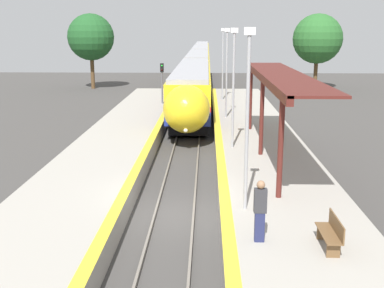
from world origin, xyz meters
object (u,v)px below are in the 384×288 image
platform_bench (332,232)px  lamppost_far (227,68)px  train (199,60)px  lamppost_near (248,110)px  lamppost_mid (233,81)px  lamppost_farthest (223,60)px  person_waiting (260,210)px  railway_signal (162,83)px

platform_bench → lamppost_far: size_ratio=0.26×
train → lamppost_far: lamppost_far is taller
lamppost_near → lamppost_mid: same height
lamppost_near → lamppost_farthest: same height
lamppost_near → platform_bench: bearing=-53.8°
lamppost_near → lamppost_mid: size_ratio=1.00×
train → lamppost_near: size_ratio=15.75×
person_waiting → lamppost_mid: lamppost_mid is taller
person_waiting → lamppost_near: (-0.21, 2.55, 2.43)m
person_waiting → lamppost_mid: 11.46m
train → lamppost_near: bearing=-87.5°
train → lamppost_mid: 49.14m
lamppost_mid → lamppost_farthest: (0.00, 17.28, 0.00)m
lamppost_farthest → train: bearing=94.5°
train → lamppost_near: 57.77m
lamppost_near → train: bearing=92.5°
person_waiting → lamppost_mid: bearing=91.1°
train → person_waiting: train is taller
platform_bench → lamppost_farthest: lamppost_farthest is taller
lamppost_near → lamppost_farthest: (0.00, 25.92, 0.00)m
person_waiting → lamppost_far: lamppost_far is taller
lamppost_near → lamppost_far: (0.00, 17.28, 0.00)m
platform_bench → lamppost_mid: bearing=100.5°
platform_bench → lamppost_near: bearing=126.2°
lamppost_far → lamppost_farthest: bearing=90.0°
lamppost_near → person_waiting: bearing=-85.2°
railway_signal → lamppost_far: size_ratio=0.69×
person_waiting → lamppost_far: size_ratio=0.30×
train → platform_bench: bearing=-85.6°
person_waiting → lamppost_near: 3.53m
platform_bench → lamppost_farthest: size_ratio=0.26×
train → person_waiting: size_ratio=51.88×
train → railway_signal: bearing=-94.1°
person_waiting → lamppost_far: bearing=90.6°
railway_signal → lamppost_far: bearing=-51.2°
train → lamppost_farthest: size_ratio=15.75×
lamppost_near → lamppost_far: bearing=90.0°
lamppost_far → train: bearing=93.5°
lamppost_mid → platform_bench: bearing=-79.5°
platform_bench → lamppost_farthest: (-2.15, 28.86, 2.91)m
platform_bench → railway_signal: (-7.09, 26.36, 1.17)m
train → lamppost_near: lamppost_near is taller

